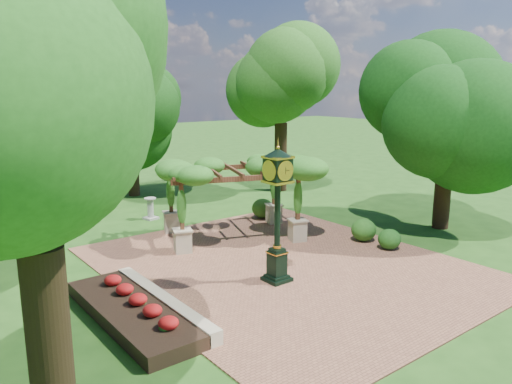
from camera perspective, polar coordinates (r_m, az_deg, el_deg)
ground at (r=15.64m, az=5.71°, el=-9.43°), size 120.00×120.00×0.00m
brick_plaza at (r=16.32m, az=3.27°, el=-8.38°), size 10.00×12.00×0.04m
border_wall at (r=13.46m, az=-10.52°, el=-12.32°), size 0.35×5.00×0.40m
flower_bed at (r=13.13m, az=-14.10°, el=-13.24°), size 1.50×5.00×0.36m
pedestal_clock at (r=14.34m, az=2.48°, el=-1.25°), size 0.80×0.80×4.03m
pergola at (r=18.73m, az=-2.74°, el=2.41°), size 5.75×4.62×3.14m
sundial at (r=22.22m, az=-11.96°, el=-2.01°), size 0.62×0.62×0.95m
shrub_front at (r=18.32m, az=15.01°, el=-5.22°), size 0.90×0.90×0.72m
shrub_mid at (r=19.04m, az=12.20°, el=-4.26°), size 1.21×1.21×0.83m
shrub_back at (r=21.83m, az=0.76°, el=-1.87°), size 1.21×1.21×0.85m
tree_north at (r=26.79m, az=-14.18°, el=8.54°), size 4.10×4.10×6.18m
tree_east_far at (r=27.35m, az=2.94°, el=13.92°), size 4.29×4.29×9.65m
tree_east_near at (r=21.17m, az=21.29°, el=9.81°), size 4.92×4.92×7.53m
tree_southwest at (r=8.54m, az=-24.76°, el=9.56°), size 4.25×4.25×8.03m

